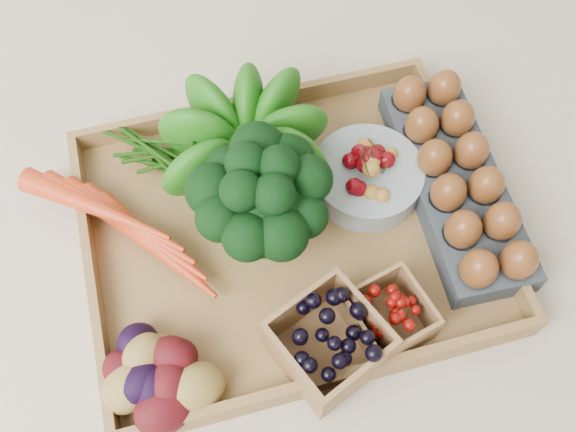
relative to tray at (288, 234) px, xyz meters
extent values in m
plane|color=beige|center=(0.00, 0.00, -0.01)|extent=(4.00, 4.00, 0.00)
cube|color=olive|center=(0.00, 0.00, 0.00)|extent=(0.55, 0.45, 0.01)
sphere|color=#0C4A0B|center=(-0.03, 0.11, 0.09)|extent=(0.16, 0.16, 0.16)
cylinder|color=#8C9EA5|center=(0.13, 0.04, 0.03)|extent=(0.16, 0.16, 0.04)
cube|color=#353B43|center=(0.25, 0.00, 0.03)|extent=(0.14, 0.35, 0.04)
cube|color=black|center=(0.00, -0.18, 0.05)|extent=(0.16, 0.16, 0.08)
cube|color=#650704|center=(0.09, -0.16, 0.04)|extent=(0.11, 0.11, 0.06)
camera|label=1|loc=(-0.11, -0.40, 0.80)|focal=40.00mm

